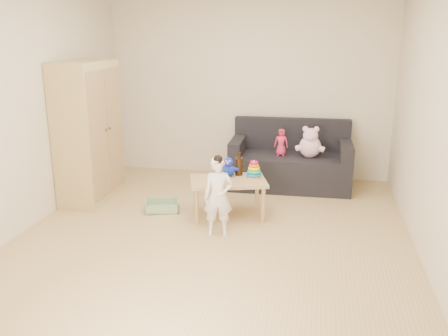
% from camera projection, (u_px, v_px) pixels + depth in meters
% --- Properties ---
extents(room, '(4.50, 4.50, 4.50)m').
position_uv_depth(room, '(214.00, 110.00, 4.59)').
color(room, tan).
rests_on(room, ground).
extents(wardrobe, '(0.47, 0.95, 1.71)m').
position_uv_depth(wardrobe, '(88.00, 132.00, 5.79)').
color(wardrobe, tan).
rests_on(wardrobe, ground).
extents(sofa, '(1.61, 0.83, 0.45)m').
position_uv_depth(sofa, '(290.00, 171.00, 6.41)').
color(sofa, black).
rests_on(sofa, ground).
extents(play_table, '(0.95, 0.75, 0.44)m').
position_uv_depth(play_table, '(228.00, 198.00, 5.36)').
color(play_table, tan).
rests_on(play_table, ground).
extents(storage_bin, '(0.45, 0.39, 0.12)m').
position_uv_depth(storage_bin, '(162.00, 206.00, 5.58)').
color(storage_bin, '#83A477').
rests_on(storage_bin, ground).
extents(toddler, '(0.33, 0.26, 0.80)m').
position_uv_depth(toddler, '(218.00, 197.00, 4.84)').
color(toddler, white).
rests_on(toddler, ground).
extents(pink_bear, '(0.31, 0.26, 0.35)m').
position_uv_depth(pink_bear, '(310.00, 144.00, 6.19)').
color(pink_bear, '#FFBBE0').
rests_on(pink_bear, sofa).
extents(doll, '(0.18, 0.12, 0.35)m').
position_uv_depth(doll, '(281.00, 143.00, 6.26)').
color(doll, '#DC2954').
rests_on(doll, sofa).
extents(ring_stacker, '(0.17, 0.17, 0.20)m').
position_uv_depth(ring_stacker, '(254.00, 171.00, 5.35)').
color(ring_stacker, '#FFAB0D').
rests_on(ring_stacker, play_table).
extents(brown_bottle, '(0.09, 0.09, 0.26)m').
position_uv_depth(brown_bottle, '(239.00, 166.00, 5.45)').
color(brown_bottle, black).
rests_on(brown_bottle, play_table).
extents(blue_plush, '(0.23, 0.22, 0.22)m').
position_uv_depth(blue_plush, '(229.00, 167.00, 5.41)').
color(blue_plush, '#1830DA').
rests_on(blue_plush, play_table).
extents(wooden_figure, '(0.05, 0.04, 0.11)m').
position_uv_depth(wooden_figure, '(222.00, 175.00, 5.27)').
color(wooden_figure, maroon).
rests_on(wooden_figure, play_table).
extents(yellow_book, '(0.21, 0.21, 0.02)m').
position_uv_depth(yellow_book, '(220.00, 176.00, 5.41)').
color(yellow_book, '#D1E217').
rests_on(yellow_book, play_table).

